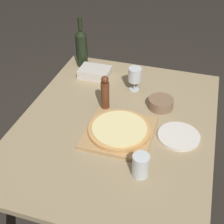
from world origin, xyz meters
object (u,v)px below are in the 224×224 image
object	(u,v)px
pizza	(119,129)
wine_glass	(135,75)
pepper_mill	(105,94)
small_bowl	(161,103)
wine_bottle	(81,47)

from	to	relation	value
pizza	wine_glass	distance (m)	0.42
pizza	pepper_mill	world-z (taller)	pepper_mill
pepper_mill	wine_glass	world-z (taller)	pepper_mill
pizza	small_bowl	bearing A→B (deg)	60.79
pizza	small_bowl	xyz separation A→B (m)	(0.16, 0.28, -0.00)
pizza	wine_bottle	distance (m)	0.75
wine_bottle	small_bowl	bearing A→B (deg)	-28.95
wine_bottle	pizza	bearing A→B (deg)	-54.53
wine_glass	wine_bottle	bearing A→B (deg)	154.55
pizza	wine_bottle	xyz separation A→B (m)	(-0.43, 0.60, 0.10)
pizza	pepper_mill	bearing A→B (deg)	126.97
pizza	wine_bottle	bearing A→B (deg)	125.47
pizza	wine_glass	xyz separation A→B (m)	(-0.02, 0.41, 0.07)
pepper_mill	small_bowl	bearing A→B (deg)	20.92
wine_glass	small_bowl	world-z (taller)	wine_glass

